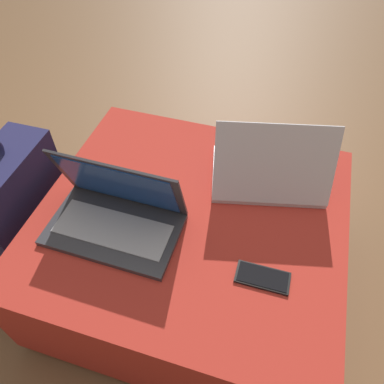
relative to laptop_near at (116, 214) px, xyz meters
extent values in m
plane|color=brown|center=(0.19, 0.10, -0.44)|extent=(14.00, 14.00, 0.00)
cube|color=maroon|center=(0.19, 0.10, -0.41)|extent=(0.87, 0.80, 0.05)
cube|color=#B22D23|center=(0.19, 0.10, -0.22)|extent=(0.90, 0.83, 0.34)
cube|color=#333338|center=(0.00, -0.03, -0.04)|extent=(0.37, 0.22, 0.02)
cube|color=#9E9EA3|center=(0.00, -0.03, -0.03)|extent=(0.33, 0.12, 0.00)
cube|color=#333338|center=(0.00, 0.05, 0.07)|extent=(0.37, 0.08, 0.21)
cube|color=#1E4799|center=(0.00, 0.05, 0.07)|extent=(0.33, 0.07, 0.19)
cube|color=silver|center=(0.38, 0.31, -0.04)|extent=(0.39, 0.31, 0.02)
cube|color=#9E9EA3|center=(0.38, 0.32, -0.03)|extent=(0.33, 0.20, 0.00)
cube|color=silver|center=(0.40, 0.24, 0.08)|extent=(0.36, 0.17, 0.23)
cube|color=#1E4799|center=(0.40, 0.24, 0.08)|extent=(0.32, 0.15, 0.20)
cube|color=black|center=(0.43, -0.05, -0.04)|extent=(0.14, 0.07, 0.01)
cube|color=black|center=(0.43, -0.05, -0.04)|extent=(0.13, 0.06, 0.00)
cube|color=#23234C|center=(-0.39, 0.03, -0.19)|extent=(0.16, 0.36, 0.50)
cube|color=#1E1E41|center=(-0.49, 0.03, -0.29)|extent=(0.06, 0.29, 0.22)
camera|label=1|loc=(0.39, -0.55, 0.83)|focal=35.00mm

